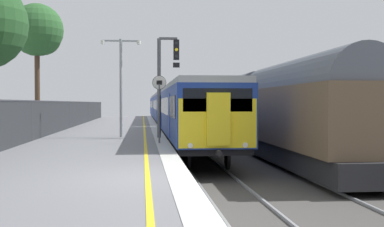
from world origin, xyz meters
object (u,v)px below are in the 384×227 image
(commuter_train_at_platform, at_px, (170,108))
(freight_train_adjacent_track, at_px, (261,108))
(speed_limit_sign, at_px, (159,100))
(platform_lamp_mid, at_px, (121,78))
(signal_gantry, at_px, (165,75))
(background_tree_right, at_px, (38,32))

(commuter_train_at_platform, xyz_separation_m, freight_train_adjacent_track, (4.00, -19.62, 0.18))
(speed_limit_sign, xyz_separation_m, platform_lamp_mid, (-1.79, 4.01, 1.13))
(freight_train_adjacent_track, distance_m, speed_limit_sign, 8.27)
(platform_lamp_mid, bearing_deg, commuter_train_at_platform, 80.37)
(signal_gantry, height_order, platform_lamp_mid, signal_gantry)
(freight_train_adjacent_track, bearing_deg, platform_lamp_mid, -166.60)
(commuter_train_at_platform, distance_m, speed_limit_sign, 25.52)
(commuter_train_at_platform, distance_m, platform_lamp_mid, 21.81)
(freight_train_adjacent_track, distance_m, background_tree_right, 17.35)
(freight_train_adjacent_track, distance_m, signal_gantry, 6.25)
(speed_limit_sign, distance_m, platform_lamp_mid, 4.53)
(background_tree_right, bearing_deg, speed_limit_sign, -61.66)
(freight_train_adjacent_track, height_order, speed_limit_sign, freight_train_adjacent_track)
(speed_limit_sign, relative_size, platform_lamp_mid, 0.58)
(background_tree_right, bearing_deg, platform_lamp_mid, -60.17)
(signal_gantry, height_order, background_tree_right, background_tree_right)
(signal_gantry, relative_size, platform_lamp_mid, 1.00)
(commuter_train_at_platform, bearing_deg, background_tree_right, -132.89)
(commuter_train_at_platform, bearing_deg, platform_lamp_mid, -99.63)
(freight_train_adjacent_track, relative_size, signal_gantry, 5.58)
(signal_gantry, relative_size, background_tree_right, 0.57)
(platform_lamp_mid, height_order, background_tree_right, background_tree_right)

